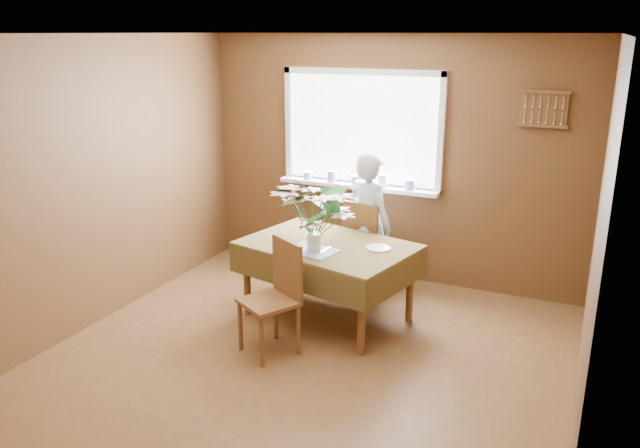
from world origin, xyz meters
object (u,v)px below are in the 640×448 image
at_px(chair_near, 277,292).
at_px(seated_woman, 369,225).
at_px(flower_bouquet, 314,211).
at_px(chair_far, 366,243).
at_px(dining_table, 328,253).

height_order(chair_near, seated_woman, seated_woman).
xyz_separation_m(chair_near, flower_bouquet, (0.09, 0.51, 0.55)).
relative_size(chair_far, seated_woman, 0.66).
bearing_deg(chair_near, seated_woman, 108.13).
height_order(chair_far, flower_bouquet, flower_bouquet).
xyz_separation_m(chair_near, seated_woman, (0.28, 1.38, 0.21)).
relative_size(dining_table, chair_near, 1.78).
height_order(chair_far, chair_near, chair_far).
distance_m(chair_far, flower_bouquet, 1.06).
height_order(seated_woman, flower_bouquet, seated_woman).
relative_size(dining_table, chair_far, 1.74).
bearing_deg(chair_far, flower_bouquet, 95.52).
height_order(dining_table, seated_woman, seated_woman).
bearing_deg(chair_near, dining_table, 109.30).
height_order(chair_far, seated_woman, seated_woman).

